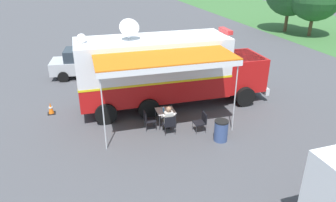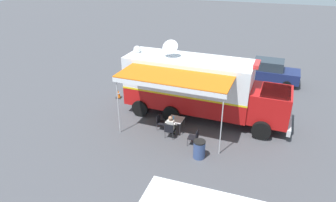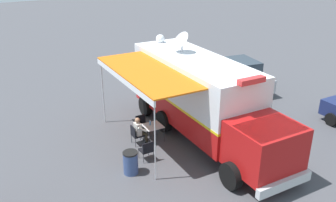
# 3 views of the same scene
# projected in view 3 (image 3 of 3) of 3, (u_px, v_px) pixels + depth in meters

# --- Properties ---
(ground_plane) EXTENTS (100.00, 100.00, 0.00)m
(ground_plane) POSITION_uv_depth(u_px,v_px,m) (192.00, 129.00, 17.10)
(ground_plane) COLOR #47474C
(lot_stripe) EXTENTS (0.34, 4.80, 0.01)m
(lot_stripe) POSITION_uv_depth(u_px,v_px,m) (240.00, 107.00, 19.47)
(lot_stripe) COLOR silver
(lot_stripe) RESTS_ON ground
(command_truck) EXTENTS (5.11, 9.59, 4.53)m
(command_truck) POSITION_uv_depth(u_px,v_px,m) (202.00, 97.00, 15.72)
(command_truck) COLOR #B71414
(command_truck) RESTS_ON ground
(folding_table) EXTENTS (0.84, 0.84, 0.73)m
(folding_table) POSITION_uv_depth(u_px,v_px,m) (153.00, 127.00, 15.87)
(folding_table) COLOR silver
(folding_table) RESTS_ON ground
(water_bottle) EXTENTS (0.07, 0.07, 0.22)m
(water_bottle) POSITION_uv_depth(u_px,v_px,m) (150.00, 123.00, 15.86)
(water_bottle) COLOR #4C99D8
(water_bottle) RESTS_ON folding_table
(folding_chair_at_table) EXTENTS (0.50, 0.50, 0.87)m
(folding_chair_at_table) POSITION_uv_depth(u_px,v_px,m) (136.00, 134.00, 15.61)
(folding_chair_at_table) COLOR black
(folding_chair_at_table) RESTS_ON ground
(folding_chair_beside_table) EXTENTS (0.50, 0.50, 0.87)m
(folding_chair_beside_table) POSITION_uv_depth(u_px,v_px,m) (142.00, 123.00, 16.55)
(folding_chair_beside_table) COLOR black
(folding_chair_beside_table) RESTS_ON ground
(folding_chair_spare_by_truck) EXTENTS (0.49, 0.49, 0.87)m
(folding_chair_spare_by_truck) POSITION_uv_depth(u_px,v_px,m) (147.00, 149.00, 14.41)
(folding_chair_spare_by_truck) COLOR black
(folding_chair_spare_by_truck) RESTS_ON ground
(seated_responder) EXTENTS (0.67, 0.57, 1.25)m
(seated_responder) POSITION_uv_depth(u_px,v_px,m) (140.00, 130.00, 15.64)
(seated_responder) COLOR silver
(seated_responder) RESTS_ON ground
(trash_bin) EXTENTS (0.57, 0.57, 0.91)m
(trash_bin) POSITION_uv_depth(u_px,v_px,m) (131.00, 163.00, 13.63)
(trash_bin) COLOR #384C7F
(trash_bin) RESTS_ON ground
(traffic_cone) EXTENTS (0.36, 0.36, 0.58)m
(traffic_cone) POSITION_uv_depth(u_px,v_px,m) (154.00, 89.00, 21.24)
(traffic_cone) COLOR black
(traffic_cone) RESTS_ON ground
(car_far_corner) EXTENTS (2.56, 4.45, 1.76)m
(car_far_corner) POSITION_uv_depth(u_px,v_px,m) (242.00, 75.00, 21.72)
(car_far_corner) COLOR #B2B5BA
(car_far_corner) RESTS_ON ground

